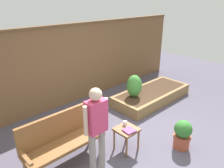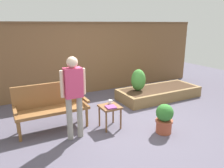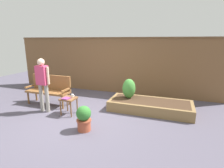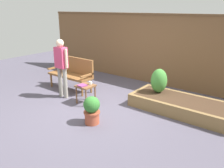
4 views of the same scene
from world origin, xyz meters
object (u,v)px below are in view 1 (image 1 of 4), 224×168
at_px(person_by_bench, 96,125).
at_px(potted_boxwood, 182,134).
at_px(book_on_table, 129,130).
at_px(shrub_near_bench, 134,86).
at_px(side_table, 126,132).
at_px(garden_bench, 61,136).
at_px(cup_on_table, 125,123).

bearing_deg(person_by_bench, potted_boxwood, -21.12).
xyz_separation_m(book_on_table, shrub_near_bench, (1.48, 1.19, 0.11)).
bearing_deg(side_table, potted_boxwood, -39.44).
distance_m(book_on_table, potted_boxwood, 1.08).
relative_size(garden_bench, cup_on_table, 13.49).
relative_size(side_table, cup_on_table, 4.50).
xyz_separation_m(garden_bench, book_on_table, (1.04, -0.64, -0.05)).
bearing_deg(side_table, book_on_table, -105.62).
bearing_deg(garden_bench, book_on_table, -31.43).
height_order(book_on_table, potted_boxwood, potted_boxwood).
bearing_deg(potted_boxwood, book_on_table, 145.05).
height_order(garden_bench, shrub_near_bench, garden_bench).
xyz_separation_m(cup_on_table, book_on_table, (-0.09, -0.20, -0.03)).
bearing_deg(cup_on_table, person_by_bench, -167.91).
xyz_separation_m(cup_on_table, person_by_bench, (-0.84, -0.18, 0.41)).
xyz_separation_m(side_table, person_by_bench, (-0.78, -0.07, 0.54)).
height_order(book_on_table, person_by_bench, person_by_bench).
height_order(side_table, potted_boxwood, potted_boxwood).
relative_size(book_on_table, potted_boxwood, 0.33).
xyz_separation_m(side_table, cup_on_table, (0.07, 0.11, 0.13)).
relative_size(garden_bench, person_by_bench, 0.92).
distance_m(cup_on_table, potted_boxwood, 1.14).
xyz_separation_m(cup_on_table, potted_boxwood, (0.78, -0.81, -0.21)).
xyz_separation_m(garden_bench, potted_boxwood, (1.92, -1.25, -0.23)).
relative_size(shrub_near_bench, person_by_bench, 0.39).
height_order(side_table, cup_on_table, cup_on_table).
distance_m(garden_bench, side_table, 1.21).
xyz_separation_m(potted_boxwood, shrub_near_bench, (0.61, 1.80, 0.29)).
relative_size(cup_on_table, shrub_near_bench, 0.18).
distance_m(garden_bench, potted_boxwood, 2.30).
bearing_deg(garden_bench, shrub_near_bench, 12.36).
relative_size(potted_boxwood, shrub_near_bench, 0.99).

